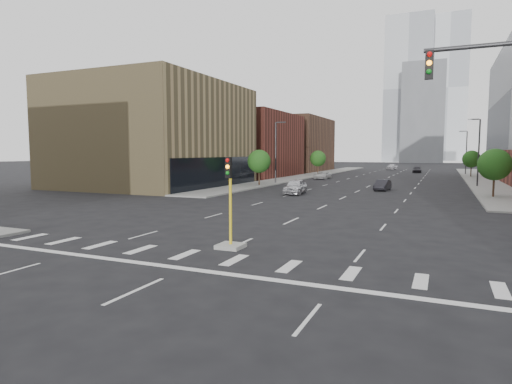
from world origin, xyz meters
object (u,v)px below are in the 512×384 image
Objects in this scene: car_near_left at (295,187)px; car_deep_right at (417,170)px; car_mid_right at (383,185)px; car_distant at (392,167)px; car_far_left at (323,175)px; median_traffic_signal at (230,228)px.

car_near_left is 59.48m from car_deep_right.
car_mid_right is 0.84× the size of car_deep_right.
car_deep_right reaches higher than car_mid_right.
car_distant is at bearing 114.25° from car_deep_right.
car_deep_right is 0.99× the size of car_distant.
car_far_left is at bearing 127.86° from car_mid_right.
median_traffic_signal is at bearing -94.85° from car_deep_right.
car_near_left is 1.21× the size of car_mid_right.
car_near_left reaches higher than car_mid_right.
car_mid_right is 0.83× the size of car_distant.
car_near_left is at bearing -101.56° from car_deep_right.
car_mid_right is at bearing -75.07° from car_distant.
median_traffic_signal reaches higher than car_distant.
car_near_left is at bearing -82.23° from car_distant.
car_mid_right is at bearing 85.88° from median_traffic_signal.
car_distant is at bearing 99.94° from car_mid_right.
median_traffic_signal is 27.68m from car_near_left.
car_distant reaches higher than car_mid_right.
car_near_left reaches higher than car_deep_right.
car_deep_right is at bearing 67.91° from car_far_left.
median_traffic_signal is at bearing -77.56° from car_far_left.
car_far_left is 1.00× the size of car_distant.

